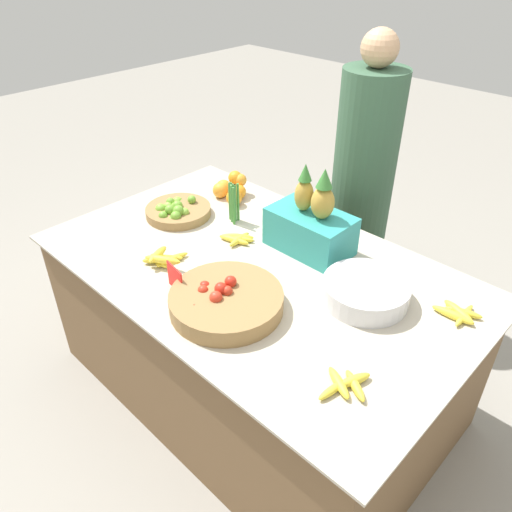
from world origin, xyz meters
TOP-DOWN VIEW (x-y plane):
  - ground_plane at (0.00, 0.00)m, footprint 12.00×12.00m
  - market_table at (0.00, 0.00)m, footprint 1.86×1.13m
  - lime_bowl at (-0.58, 0.04)m, footprint 0.32×0.32m
  - tomato_basket at (0.12, -0.28)m, footprint 0.43×0.43m
  - orange_pile at (-0.54, 0.36)m, footprint 0.21×0.19m
  - metal_bowl at (0.46, 0.13)m, footprint 0.33×0.33m
  - price_sign at (-0.11, -0.34)m, footprint 0.11×0.03m
  - produce_crate at (0.08, 0.26)m, footprint 0.37×0.22m
  - veg_bundle at (-0.35, 0.20)m, footprint 0.06×0.05m
  - banana_bunch_middle_right at (-0.30, -0.26)m, footprint 0.18×0.19m
  - banana_bunch_middle_left at (0.77, 0.29)m, footprint 0.17×0.15m
  - banana_bunch_front_center at (-0.20, 0.08)m, footprint 0.15×0.14m
  - banana_bunch_front_right at (0.67, -0.28)m, footprint 0.18×0.20m
  - vendor_person at (-0.10, 0.94)m, footprint 0.33×0.33m

SIDE VIEW (x-z plane):
  - ground_plane at x=0.00m, z-range 0.00..0.00m
  - market_table at x=0.00m, z-range 0.00..0.75m
  - vendor_person at x=-0.10m, z-range -0.06..1.51m
  - banana_bunch_front_center at x=-0.20m, z-range 0.74..0.77m
  - banana_bunch_front_right at x=0.67m, z-range 0.74..0.78m
  - banana_bunch_middle_left at x=0.77m, z-range 0.74..0.78m
  - banana_bunch_middle_right at x=-0.30m, z-range 0.74..0.80m
  - lime_bowl at x=-0.58m, z-range 0.73..0.82m
  - tomato_basket at x=0.12m, z-range 0.73..0.84m
  - metal_bowl at x=0.46m, z-range 0.74..0.83m
  - orange_pile at x=-0.54m, z-range 0.73..0.86m
  - price_sign at x=-0.11m, z-range 0.74..0.86m
  - veg_bundle at x=-0.35m, z-range 0.74..0.94m
  - produce_crate at x=0.08m, z-range 0.66..1.07m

